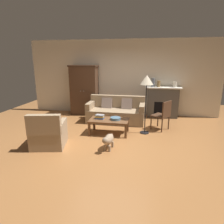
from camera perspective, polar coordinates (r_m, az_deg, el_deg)
ground_plane at (r=5.33m, az=-0.80°, el=-7.52°), size 9.60×9.60×0.00m
back_wall at (r=7.47m, az=2.91°, el=10.09°), size 7.20×0.10×2.80m
fireplace at (r=7.31m, az=14.73°, el=2.90°), size 1.26×0.48×1.12m
armoire at (r=7.51m, az=-8.18°, el=6.44°), size 1.06×0.57×1.87m
couch at (r=6.59m, az=1.19°, el=-0.14°), size 1.93×0.87×0.86m
coffee_table at (r=5.49m, az=-0.91°, el=-2.78°), size 1.10×0.60×0.42m
fruit_bowl at (r=5.45m, az=1.03°, el=-1.94°), size 0.29×0.29×0.07m
book_stack at (r=5.54m, az=-3.68°, el=-1.40°), size 0.26×0.20×0.12m
mantel_vase_slate at (r=7.16m, az=12.05°, el=8.57°), size 0.13×0.13×0.31m
mantel_vase_bronze at (r=7.17m, az=13.65°, el=8.14°), size 0.12×0.12×0.23m
mantel_vase_cream at (r=7.23m, az=18.11°, el=7.72°), size 0.12×0.12×0.19m
armchair_near_left at (r=4.94m, az=-18.35°, el=-6.27°), size 0.91×0.91×0.88m
side_chair_wooden at (r=5.92m, az=14.89°, el=-0.48°), size 0.61×0.61×0.90m
floor_lamp at (r=5.38m, az=10.25°, el=8.34°), size 0.36×0.36×1.67m
dog at (r=4.56m, az=-1.08°, el=-8.24°), size 0.25×0.57×0.39m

